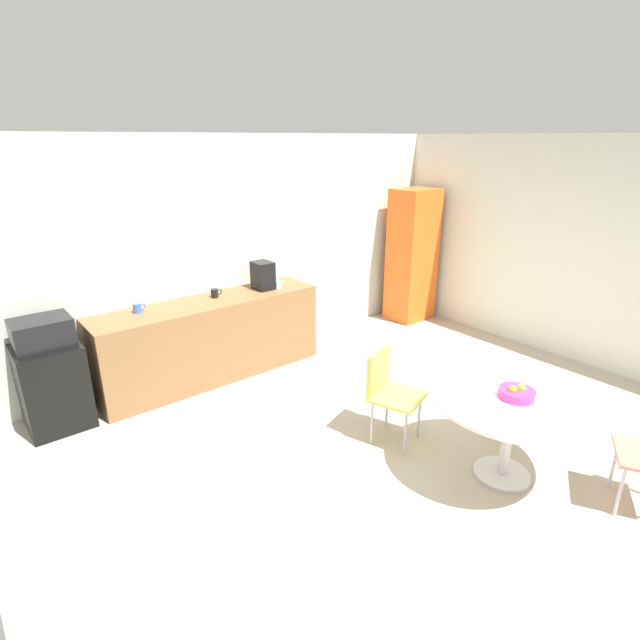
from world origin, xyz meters
TOP-DOWN VIEW (x-y plane):
  - ground_plane at (0.00, 0.00)m, footprint 6.00×6.00m
  - wall_back at (0.00, 3.00)m, footprint 6.00×0.10m
  - wall_side_right at (3.00, 0.00)m, footprint 0.10×6.00m
  - counter_block at (-0.64, 2.65)m, footprint 2.51×0.60m
  - mini_fridge at (-2.25, 2.65)m, footprint 0.54×0.54m
  - microwave at (-2.25, 2.65)m, footprint 0.48×0.38m
  - locker_cabinet at (2.55, 2.55)m, footprint 0.60×0.50m
  - round_table at (0.33, -0.40)m, footprint 1.23×1.23m
  - chair_yellow at (-0.01, 0.58)m, footprint 0.53×0.53m
  - fruit_bowl at (0.31, -0.43)m, footprint 0.26×0.26m
  - mug_white at (0.21, 2.56)m, footprint 0.13×0.08m
  - mug_green at (-0.53, 2.71)m, footprint 0.13×0.08m
  - mug_red at (-1.37, 2.75)m, footprint 0.13×0.08m
  - coffee_maker at (0.07, 2.65)m, footprint 0.20×0.24m

SIDE VIEW (x-z plane):
  - ground_plane at x=0.00m, z-range 0.00..0.00m
  - mini_fridge at x=-2.25m, z-range 0.00..0.81m
  - counter_block at x=-0.64m, z-range 0.00..0.90m
  - chair_yellow at x=-0.01m, z-range 0.11..0.94m
  - round_table at x=0.33m, z-range 0.25..0.97m
  - fruit_bowl at x=0.31m, z-range 0.71..0.82m
  - microwave at x=-2.25m, z-range 0.81..1.07m
  - locker_cabinet at x=2.55m, z-range 0.00..1.89m
  - mug_white at x=0.21m, z-range 0.90..1.00m
  - mug_green at x=-0.53m, z-range 0.90..1.00m
  - mug_red at x=-1.37m, z-range 0.90..1.00m
  - coffee_maker at x=0.07m, z-range 0.90..1.22m
  - wall_back at x=0.00m, z-range 0.00..2.60m
  - wall_side_right at x=3.00m, z-range 0.00..2.60m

